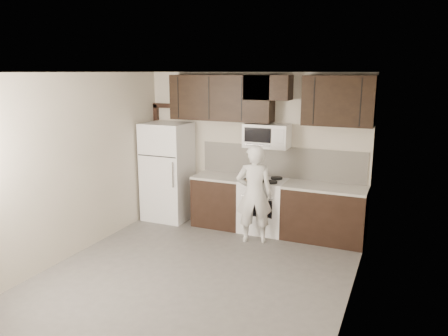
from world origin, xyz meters
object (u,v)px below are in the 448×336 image
Objects in this scene: person at (254,194)px; refrigerator at (168,171)px; stove at (263,205)px; microwave at (267,136)px.

refrigerator is at bearing -33.21° from person.
stove is 1.20m from microwave.
microwave is 2.00m from refrigerator.
person reaches higher than stove.
refrigerator reaches higher than stove.
stove is at bearing -108.25° from person.
person is (0.01, -0.63, -0.85)m from microwave.
refrigerator is at bearing -178.49° from stove.
refrigerator is 1.13× the size of person.
microwave is at bearing -108.43° from person.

